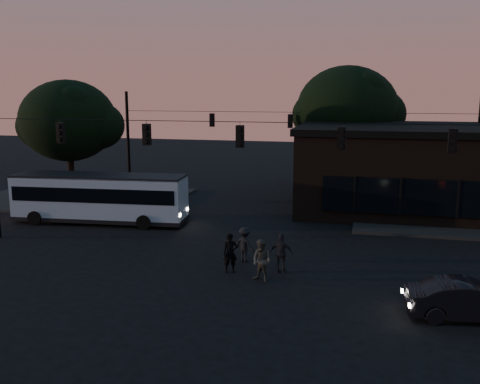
% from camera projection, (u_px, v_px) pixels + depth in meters
% --- Properties ---
extents(ground, '(120.00, 120.00, 0.00)m').
position_uv_depth(ground, '(217.00, 284.00, 21.24)').
color(ground, black).
rests_on(ground, ground).
extents(sidewalk_far_right, '(14.00, 10.00, 0.15)m').
position_uv_depth(sidewalk_far_right, '(474.00, 218.00, 31.87)').
color(sidewalk_far_right, black).
rests_on(sidewalk_far_right, ground).
extents(sidewalk_far_left, '(14.00, 10.00, 0.15)m').
position_uv_depth(sidewalk_far_left, '(80.00, 198.00, 37.79)').
color(sidewalk_far_left, black).
rests_on(sidewalk_far_left, ground).
extents(building, '(15.40, 10.41, 5.40)m').
position_uv_depth(building, '(421.00, 168.00, 33.95)').
color(building, black).
rests_on(building, ground).
extents(tree_behind, '(7.60, 7.60, 9.43)m').
position_uv_depth(tree_behind, '(347.00, 109.00, 40.19)').
color(tree_behind, black).
rests_on(tree_behind, ground).
extents(tree_left, '(6.40, 6.40, 8.30)m').
position_uv_depth(tree_left, '(68.00, 121.00, 35.80)').
color(tree_left, black).
rests_on(tree_left, ground).
extents(signal_rig_near, '(26.24, 0.30, 7.50)m').
position_uv_depth(signal_rig_near, '(240.00, 161.00, 24.23)').
color(signal_rig_near, black).
rests_on(signal_rig_near, ground).
extents(signal_rig_far, '(26.24, 0.30, 7.50)m').
position_uv_depth(signal_rig_far, '(290.00, 137.00, 39.56)').
color(signal_rig_far, black).
rests_on(signal_rig_far, ground).
extents(bus, '(10.21, 3.11, 2.83)m').
position_uv_depth(bus, '(100.00, 196.00, 30.85)').
color(bus, '#9FB3CB').
rests_on(bus, ground).
extents(car, '(4.18, 1.89, 1.33)m').
position_uv_depth(car, '(469.00, 300.00, 17.91)').
color(car, black).
rests_on(car, ground).
extents(pedestrian_a, '(0.72, 0.59, 1.70)m').
position_uv_depth(pedestrian_a, '(230.00, 253.00, 22.51)').
color(pedestrian_a, black).
rests_on(pedestrian_a, ground).
extents(pedestrian_b, '(1.04, 0.96, 1.72)m').
position_uv_depth(pedestrian_b, '(262.00, 261.00, 21.43)').
color(pedestrian_b, '#373832').
rests_on(pedestrian_b, ground).
extents(pedestrian_c, '(1.02, 0.46, 1.71)m').
position_uv_depth(pedestrian_c, '(281.00, 253.00, 22.45)').
color(pedestrian_c, black).
rests_on(pedestrian_c, ground).
extents(pedestrian_d, '(1.18, 1.00, 1.59)m').
position_uv_depth(pedestrian_d, '(245.00, 244.00, 23.96)').
color(pedestrian_d, black).
rests_on(pedestrian_d, ground).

